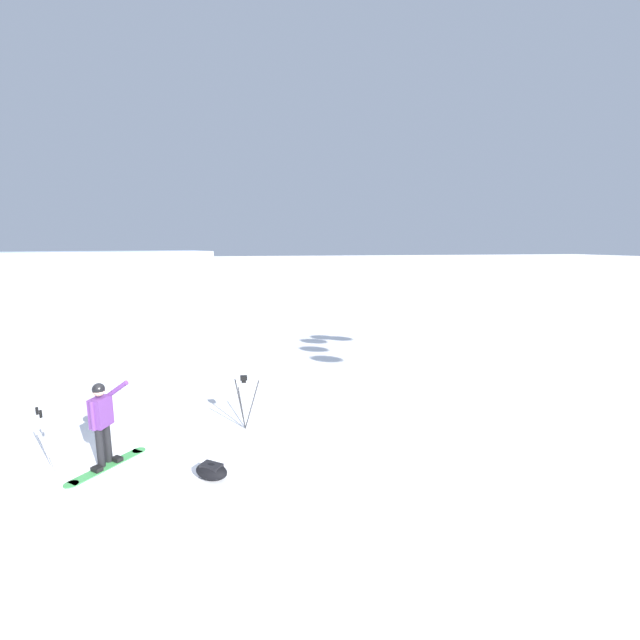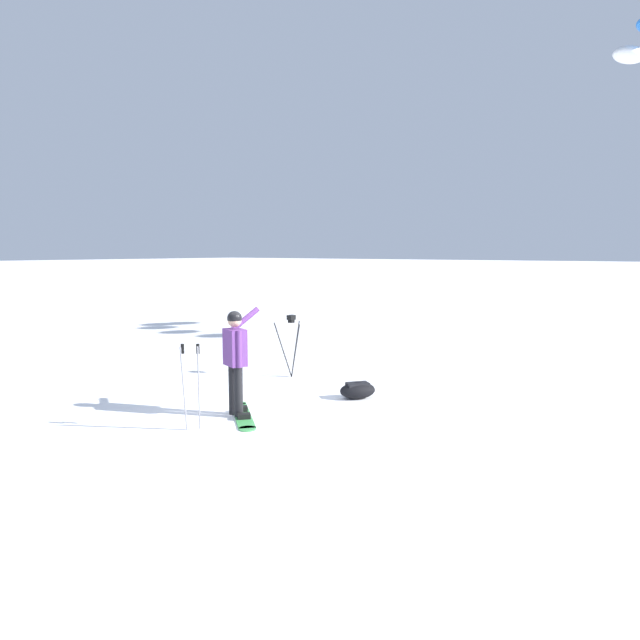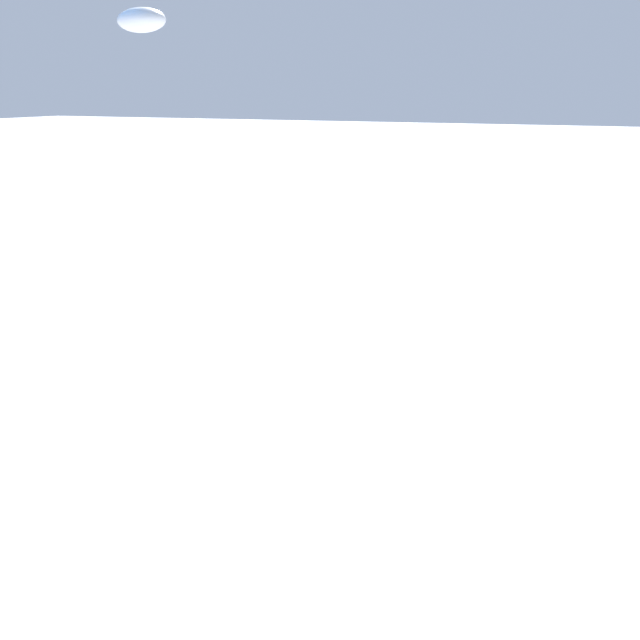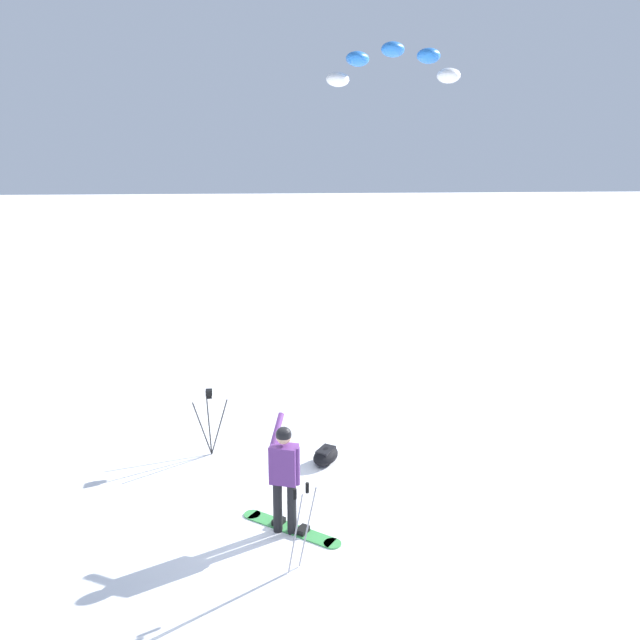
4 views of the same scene
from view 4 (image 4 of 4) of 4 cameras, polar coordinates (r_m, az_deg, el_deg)
ground_plane at (r=10.10m, az=-1.84°, el=-17.71°), size 300.00×300.00×0.00m
snowboarder at (r=9.16m, az=-3.37°, el=-13.80°), size 0.47×0.76×1.72m
snowboard at (r=9.72m, az=-2.78°, el=-18.93°), size 1.38×1.22×0.10m
traction_kite at (r=21.49m, az=6.84°, el=22.81°), size 4.50×2.80×1.30m
gear_bag_large at (r=11.52m, az=0.54°, el=-12.62°), size 0.71×0.76×0.29m
camera_tripod at (r=11.72m, az=-10.36°, el=-8.19°), size 0.66×0.58×1.31m
ski_poles at (r=8.37m, az=-1.77°, el=-18.08°), size 0.40×0.37×1.30m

